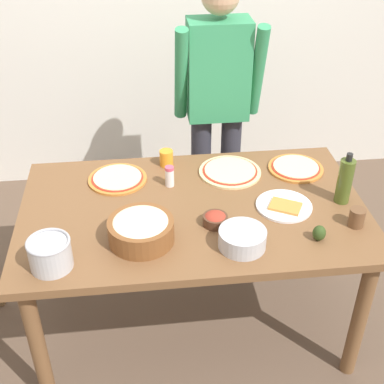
{
  "coord_description": "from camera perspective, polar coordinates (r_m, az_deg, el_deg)",
  "views": [
    {
      "loc": [
        -0.23,
        -1.96,
        2.18
      ],
      "look_at": [
        0.0,
        0.05,
        0.81
      ],
      "focal_mm": 49.04,
      "sensor_mm": 36.0,
      "label": 1
    }
  ],
  "objects": [
    {
      "name": "pizza_raw_on_board",
      "position": [
        2.68,
        4.15,
        2.25
      ],
      "size": [
        0.32,
        0.32,
        0.02
      ],
      "color": "beige",
      "rests_on": "dining_table"
    },
    {
      "name": "steel_pot",
      "position": [
        2.15,
        -15.18,
        -6.47
      ],
      "size": [
        0.17,
        0.17,
        0.13
      ],
      "color": "#B7B7BC",
      "rests_on": "dining_table"
    },
    {
      "name": "ground",
      "position": [
        2.94,
        0.11,
        -13.75
      ],
      "size": [
        8.0,
        8.0,
        0.0
      ],
      "primitive_type": "plane",
      "color": "brown"
    },
    {
      "name": "popcorn_bowl",
      "position": [
        2.21,
        -5.57,
        -3.99
      ],
      "size": [
        0.28,
        0.28,
        0.11
      ],
      "color": "brown",
      "rests_on": "dining_table"
    },
    {
      "name": "avocado",
      "position": [
        2.28,
        13.66,
        -4.35
      ],
      "size": [
        0.06,
        0.06,
        0.07
      ],
      "primitive_type": "ellipsoid",
      "color": "#2D4219",
      "rests_on": "dining_table"
    },
    {
      "name": "pizza_second_cooked",
      "position": [
        2.76,
        11.21,
        2.6
      ],
      "size": [
        0.28,
        0.28,
        0.02
      ],
      "color": "#C67A33",
      "rests_on": "dining_table"
    },
    {
      "name": "pizza_cooked_on_tray",
      "position": [
        2.64,
        -8.11,
        1.46
      ],
      "size": [
        0.29,
        0.29,
        0.02
      ],
      "color": "#C67A33",
      "rests_on": "dining_table"
    },
    {
      "name": "small_sauce_bowl",
      "position": [
        2.31,
        2.55,
        -2.95
      ],
      "size": [
        0.11,
        0.11,
        0.06
      ],
      "color": "#4C2D1E",
      "rests_on": "dining_table"
    },
    {
      "name": "plate_with_slice",
      "position": [
        2.46,
        9.99,
        -1.5
      ],
      "size": [
        0.26,
        0.26,
        0.02
      ],
      "color": "white",
      "rests_on": "dining_table"
    },
    {
      "name": "dining_table",
      "position": [
        2.49,
        0.13,
        -3.34
      ],
      "size": [
        1.6,
        0.96,
        0.76
      ],
      "color": "brown",
      "rests_on": "ground"
    },
    {
      "name": "salt_shaker",
      "position": [
        2.56,
        -2.45,
        1.73
      ],
      "size": [
        0.04,
        0.04,
        0.11
      ],
      "color": "white",
      "rests_on": "dining_table"
    },
    {
      "name": "olive_oil_bottle",
      "position": [
        2.51,
        16.29,
        1.19
      ],
      "size": [
        0.07,
        0.07,
        0.26
      ],
      "color": "#47561E",
      "rests_on": "dining_table"
    },
    {
      "name": "cup_orange",
      "position": [
        2.73,
        -2.8,
        3.71
      ],
      "size": [
        0.07,
        0.07,
        0.08
      ],
      "primitive_type": "cylinder",
      "color": "orange",
      "rests_on": "dining_table"
    },
    {
      "name": "mixing_bowl_steel",
      "position": [
        2.19,
        5.49,
        -5.07
      ],
      "size": [
        0.2,
        0.2,
        0.08
      ],
      "color": "#B7B7BC",
      "rests_on": "dining_table"
    },
    {
      "name": "cup_small_brown",
      "position": [
        2.41,
        17.48,
        -2.66
      ],
      "size": [
        0.07,
        0.07,
        0.08
      ],
      "primitive_type": "cylinder",
      "color": "brown",
      "rests_on": "dining_table"
    },
    {
      "name": "person_cook",
      "position": [
        3.02,
        2.78,
        9.81
      ],
      "size": [
        0.49,
        0.25,
        1.62
      ],
      "color": "#2D2D38",
      "rests_on": "ground"
    }
  ]
}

